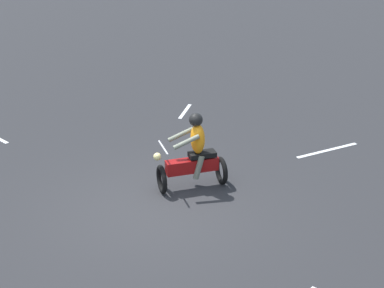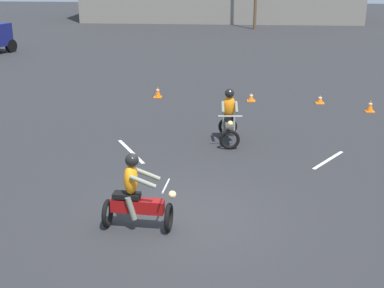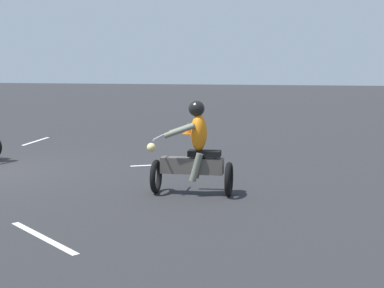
{
  "view_description": "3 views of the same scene",
  "coord_description": "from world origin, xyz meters",
  "px_view_note": "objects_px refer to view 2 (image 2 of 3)",
  "views": [
    {
      "loc": [
        2.7,
        8.64,
        5.36
      ],
      "look_at": [
        -0.95,
        -0.56,
        1.0
      ],
      "focal_mm": 50.0,
      "sensor_mm": 36.0,
      "label": 1
    },
    {
      "loc": [
        0.95,
        -10.39,
        5.32
      ],
      "look_at": [
        -0.05,
        2.29,
        0.9
      ],
      "focal_mm": 50.0,
      "sensor_mm": 36.0,
      "label": 2
    },
    {
      "loc": [
        9.77,
        7.33,
        2.21
      ],
      "look_at": [
        0.85,
        5.14,
        0.9
      ],
      "focal_mm": 50.0,
      "sensor_mm": 36.0,
      "label": 3
    }
  ],
  "objects_px": {
    "motorcycle_rider_foreground": "(136,196)",
    "traffic_cone_near_right": "(251,97)",
    "traffic_cone_mid_center": "(370,106)",
    "traffic_cone_near_left": "(158,92)",
    "motorcycle_rider_background": "(229,119)",
    "traffic_cone_far_right": "(320,100)"
  },
  "relations": [
    {
      "from": "motorcycle_rider_foreground",
      "to": "traffic_cone_near_right",
      "type": "relative_size",
      "value": 4.95
    },
    {
      "from": "motorcycle_rider_foreground",
      "to": "traffic_cone_mid_center",
      "type": "relative_size",
      "value": 3.75
    },
    {
      "from": "traffic_cone_near_right",
      "to": "traffic_cone_near_left",
      "type": "bearing_deg",
      "value": 174.95
    },
    {
      "from": "motorcycle_rider_foreground",
      "to": "traffic_cone_near_left",
      "type": "relative_size",
      "value": 3.74
    },
    {
      "from": "motorcycle_rider_foreground",
      "to": "traffic_cone_near_right",
      "type": "height_order",
      "value": "motorcycle_rider_foreground"
    },
    {
      "from": "traffic_cone_near_left",
      "to": "motorcycle_rider_background",
      "type": "bearing_deg",
      "value": -61.28
    },
    {
      "from": "traffic_cone_near_left",
      "to": "traffic_cone_near_right",
      "type": "xyz_separation_m",
      "value": [
        3.76,
        -0.33,
        -0.05
      ]
    },
    {
      "from": "motorcycle_rider_background",
      "to": "traffic_cone_far_right",
      "type": "xyz_separation_m",
      "value": [
        3.48,
        4.88,
        -0.57
      ]
    },
    {
      "from": "traffic_cone_near_left",
      "to": "traffic_cone_near_right",
      "type": "bearing_deg",
      "value": -5.05
    },
    {
      "from": "traffic_cone_near_right",
      "to": "traffic_cone_far_right",
      "type": "relative_size",
      "value": 1.04
    },
    {
      "from": "traffic_cone_far_right",
      "to": "traffic_cone_near_right",
      "type": "bearing_deg",
      "value": 176.98
    },
    {
      "from": "motorcycle_rider_foreground",
      "to": "traffic_cone_near_left",
      "type": "xyz_separation_m",
      "value": [
        -1.1,
        11.09,
        -0.51
      ]
    },
    {
      "from": "traffic_cone_near_left",
      "to": "traffic_cone_near_right",
      "type": "relative_size",
      "value": 1.32
    },
    {
      "from": "traffic_cone_near_right",
      "to": "traffic_cone_mid_center",
      "type": "height_order",
      "value": "traffic_cone_mid_center"
    },
    {
      "from": "traffic_cone_mid_center",
      "to": "motorcycle_rider_background",
      "type": "bearing_deg",
      "value": -143.37
    },
    {
      "from": "traffic_cone_mid_center",
      "to": "traffic_cone_far_right",
      "type": "distance_m",
      "value": 1.97
    },
    {
      "from": "motorcycle_rider_background",
      "to": "traffic_cone_near_left",
      "type": "bearing_deg",
      "value": -64.74
    },
    {
      "from": "motorcycle_rider_foreground",
      "to": "traffic_cone_far_right",
      "type": "xyz_separation_m",
      "value": [
        5.31,
        10.62,
        -0.57
      ]
    },
    {
      "from": "traffic_cone_near_left",
      "to": "traffic_cone_mid_center",
      "type": "relative_size",
      "value": 1.0
    },
    {
      "from": "motorcycle_rider_background",
      "to": "motorcycle_rider_foreground",
      "type": "bearing_deg",
      "value": 68.83
    },
    {
      "from": "motorcycle_rider_foreground",
      "to": "traffic_cone_near_left",
      "type": "bearing_deg",
      "value": -170.31
    },
    {
      "from": "traffic_cone_mid_center",
      "to": "traffic_cone_near_right",
      "type": "bearing_deg",
      "value": 164.3
    }
  ]
}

